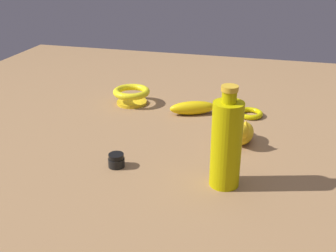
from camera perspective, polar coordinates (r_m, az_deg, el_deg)
The scene contains 7 objects.
ground at distance 1.17m, azimuth 0.00°, elevation -2.13°, with size 2.00×2.00×0.00m, color #936D47.
cat_figurine at distance 1.16m, azimuth 10.29°, elevation -0.84°, with size 0.13×0.07×0.09m.
bottle_tall at distance 0.93m, azimuth 8.09°, elevation -2.35°, with size 0.07×0.07×0.24m.
banana at distance 1.35m, azimuth 3.46°, elevation 2.53°, with size 0.15×0.04×0.04m, color yellow.
bowl at distance 1.44m, azimuth -5.08°, elevation 4.41°, with size 0.13×0.13×0.06m.
nail_polish_jar at distance 1.04m, azimuth -7.17°, elevation -4.75°, with size 0.04×0.04×0.03m.
bangle at distance 1.37m, azimuth 11.27°, elevation 1.71°, with size 0.09×0.09×0.02m, color #C7BA07.
Camera 1 is at (-1.02, -0.27, 0.52)m, focal length 43.98 mm.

